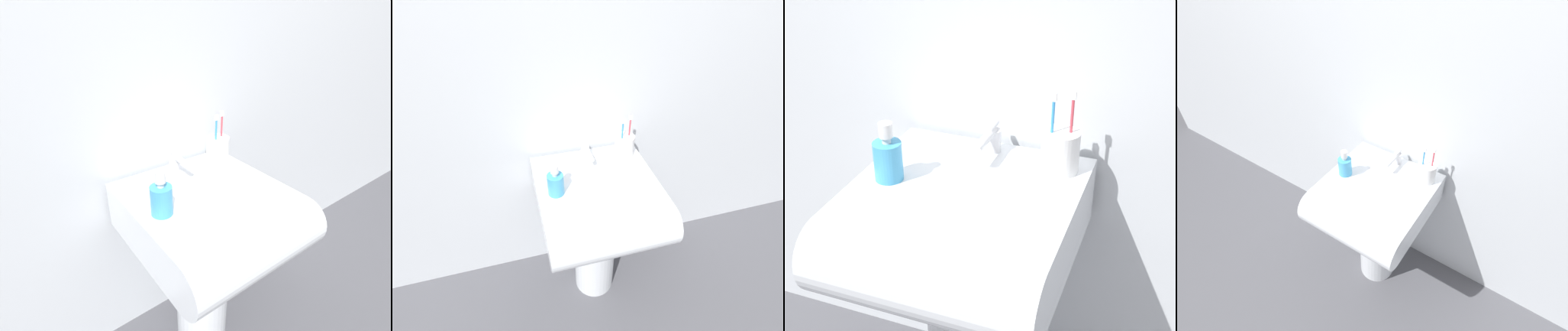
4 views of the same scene
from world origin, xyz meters
TOP-DOWN VIEW (x-y plane):
  - wall_back at (0.00, 0.28)m, footprint 5.00×0.05m
  - sink_pedestal at (0.00, 0.00)m, footprint 0.21×0.21m
  - sink_basin at (0.00, -0.06)m, footprint 0.51×0.55m
  - faucet at (-0.00, 0.16)m, footprint 0.04×0.14m
  - toothbrush_cup at (0.18, 0.15)m, footprint 0.09×0.09m
  - soap_bottle at (-0.18, -0.03)m, footprint 0.07×0.07m

SIDE VIEW (x-z plane):
  - sink_pedestal at x=0.00m, z-range 0.00..0.60m
  - sink_basin at x=0.00m, z-range 0.60..0.77m
  - faucet at x=0.00m, z-range 0.77..0.85m
  - toothbrush_cup at x=0.18m, z-range 0.72..0.92m
  - soap_bottle at x=-0.18m, z-range 0.75..0.89m
  - wall_back at x=0.00m, z-range 0.00..2.40m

